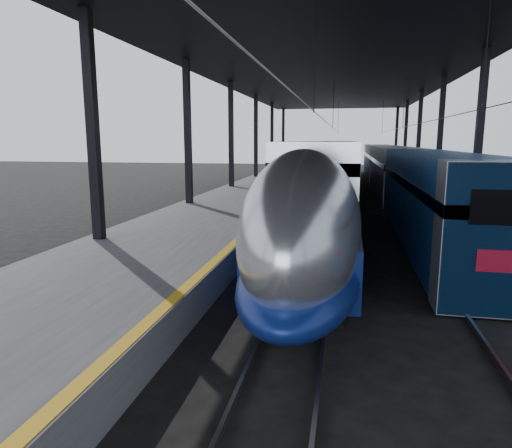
# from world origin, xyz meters

# --- Properties ---
(ground) EXTENTS (160.00, 160.00, 0.00)m
(ground) POSITION_xyz_m (0.00, 0.00, 0.00)
(ground) COLOR black
(ground) RESTS_ON ground
(platform) EXTENTS (6.00, 80.00, 1.00)m
(platform) POSITION_xyz_m (-3.50, 20.00, 0.50)
(platform) COLOR #4C4C4F
(platform) RESTS_ON ground
(yellow_strip) EXTENTS (0.30, 80.00, 0.01)m
(yellow_strip) POSITION_xyz_m (-0.70, 20.00, 1.00)
(yellow_strip) COLOR gold
(yellow_strip) RESTS_ON platform
(rails) EXTENTS (6.52, 80.00, 0.16)m
(rails) POSITION_xyz_m (4.50, 20.00, 0.08)
(rails) COLOR slate
(rails) RESTS_ON ground
(canopy) EXTENTS (18.00, 75.00, 9.47)m
(canopy) POSITION_xyz_m (1.90, 20.00, 9.12)
(canopy) COLOR black
(canopy) RESTS_ON ground
(tgv_train) EXTENTS (3.16, 65.20, 4.53)m
(tgv_train) POSITION_xyz_m (2.00, 29.33, 2.12)
(tgv_train) COLOR silver
(tgv_train) RESTS_ON ground
(second_train) EXTENTS (2.96, 56.05, 4.08)m
(second_train) POSITION_xyz_m (7.00, 29.21, 2.07)
(second_train) COLOR navy
(second_train) RESTS_ON ground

